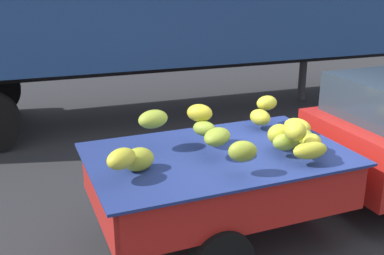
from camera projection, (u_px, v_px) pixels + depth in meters
The scene contains 3 objects.
ground at pixel (289, 227), 5.71m from camera, with size 220.00×220.00×0.00m, color #28282B.
curb_strip at pixel (133, 65), 14.72m from camera, with size 80.00×0.80×0.16m, color gray.
pickup_truck at pixel (359, 145), 5.88m from camera, with size 5.15×2.10×1.70m.
Camera 1 is at (-2.67, -4.39, 3.02)m, focal length 43.39 mm.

